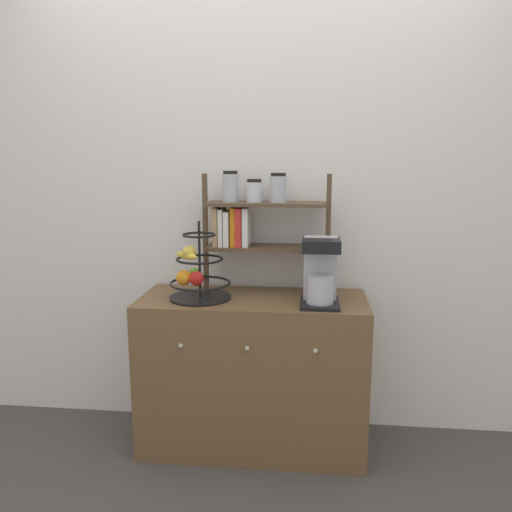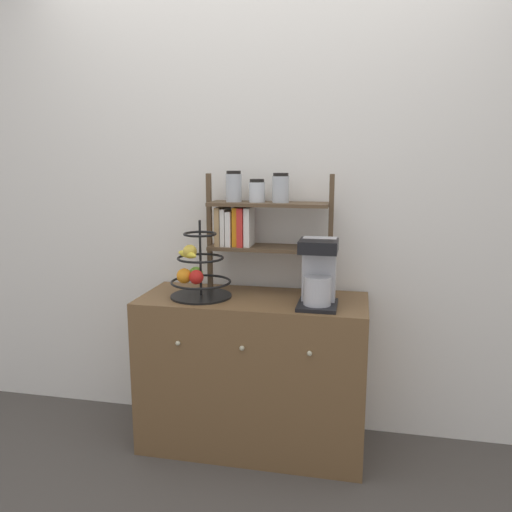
# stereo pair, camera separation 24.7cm
# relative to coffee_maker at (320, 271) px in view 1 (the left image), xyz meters

# --- Properties ---
(ground_plane) EXTENTS (12.00, 12.00, 0.00)m
(ground_plane) POSITION_rel_coffee_maker_xyz_m (-0.33, -0.16, -0.96)
(ground_plane) COLOR #47423D
(wall_back) EXTENTS (7.00, 0.05, 2.60)m
(wall_back) POSITION_rel_coffee_maker_xyz_m (-0.33, 0.35, 0.34)
(wall_back) COLOR silver
(wall_back) RESTS_ON ground_plane
(sideboard) EXTENTS (1.14, 0.49, 0.80)m
(sideboard) POSITION_rel_coffee_maker_xyz_m (-0.33, 0.07, -0.56)
(sideboard) COLOR brown
(sideboard) RESTS_ON ground_plane
(coffee_maker) EXTENTS (0.19, 0.22, 0.32)m
(coffee_maker) POSITION_rel_coffee_maker_xyz_m (0.00, 0.00, 0.00)
(coffee_maker) COLOR black
(coffee_maker) RESTS_ON sideboard
(fruit_stand) EXTENTS (0.31, 0.31, 0.39)m
(fruit_stand) POSITION_rel_coffee_maker_xyz_m (-0.61, 0.03, -0.04)
(fruit_stand) COLOR black
(fruit_stand) RESTS_ON sideboard
(shelf_hutch) EXTENTS (0.66, 0.20, 0.63)m
(shelf_hutch) POSITION_rel_coffee_maker_xyz_m (-0.36, 0.21, 0.23)
(shelf_hutch) COLOR brown
(shelf_hutch) RESTS_ON sideboard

